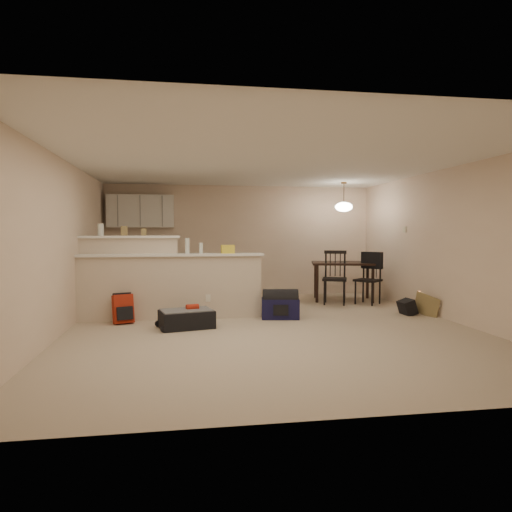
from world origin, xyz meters
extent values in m
plane|color=#B7A58D|center=(0.00, 0.00, 0.00)|extent=(7.00, 7.00, 0.00)
plane|color=white|center=(0.00, 0.00, 2.50)|extent=(7.00, 7.00, 0.00)
cube|color=beige|center=(0.00, 3.50, 1.25)|extent=(6.00, 0.02, 2.50)
cube|color=beige|center=(0.00, -3.50, 1.25)|extent=(6.00, 0.02, 2.50)
cube|color=beige|center=(-3.00, 0.00, 1.25)|extent=(0.02, 7.00, 2.50)
cube|color=beige|center=(3.00, 0.00, 1.25)|extent=(0.02, 7.00, 2.50)
cube|color=beige|center=(-1.50, 0.90, 0.53)|extent=(3.00, 0.28, 1.05)
cube|color=white|center=(-1.50, 0.90, 1.07)|extent=(3.08, 0.38, 0.04)
cube|color=beige|center=(-2.20, 1.12, 0.68)|extent=(1.60, 0.24, 1.35)
cube|color=white|center=(-2.20, 1.12, 1.37)|extent=(1.68, 0.34, 0.04)
cube|color=white|center=(-2.20, 3.32, 1.90)|extent=(1.40, 0.34, 0.70)
cube|color=white|center=(-2.00, 3.19, 0.45)|extent=(1.80, 0.60, 0.90)
cube|color=beige|center=(2.98, 1.55, 1.50)|extent=(0.02, 0.12, 0.12)
cylinder|color=silver|center=(-2.66, 1.12, 1.49)|extent=(0.10, 0.10, 0.20)
cube|color=olive|center=(-2.28, 1.12, 1.47)|extent=(0.10, 0.07, 0.16)
cube|color=olive|center=(-1.96, 1.12, 1.45)|extent=(0.08, 0.06, 0.12)
cylinder|color=silver|center=(-1.23, 0.90, 1.22)|extent=(0.07, 0.07, 0.26)
cylinder|color=silver|center=(-1.01, 0.90, 1.18)|extent=(0.06, 0.06, 0.18)
cube|color=olive|center=(-0.55, 0.90, 1.16)|extent=(0.22, 0.18, 0.14)
cube|color=black|center=(2.04, 2.40, 0.79)|extent=(1.47, 1.16, 0.04)
cylinder|color=black|center=(1.41, 2.20, 0.39)|extent=(0.06, 0.06, 0.77)
cylinder|color=black|center=(2.51, 1.93, 0.39)|extent=(0.06, 0.06, 0.77)
cylinder|color=black|center=(1.58, 2.87, 0.39)|extent=(0.06, 0.06, 0.77)
cylinder|color=black|center=(2.67, 2.60, 0.39)|extent=(0.06, 0.06, 0.77)
cylinder|color=brown|center=(2.04, 2.40, 2.25)|extent=(0.02, 0.02, 0.50)
cylinder|color=brown|center=(2.04, 2.40, 2.48)|extent=(0.12, 0.12, 0.03)
ellipsoid|color=white|center=(2.04, 2.40, 1.98)|extent=(0.36, 0.36, 0.20)
cube|color=black|center=(-1.26, 0.10, 0.13)|extent=(0.88, 0.67, 0.26)
cube|color=#A92413|center=(-2.25, 0.61, 0.23)|extent=(0.35, 0.28, 0.45)
cube|color=#131239|center=(0.30, 0.61, 0.17)|extent=(0.67, 0.43, 0.34)
cube|color=black|center=(2.58, 0.61, 0.13)|extent=(0.23, 0.31, 0.26)
cube|color=olive|center=(2.85, 0.44, 0.18)|extent=(0.21, 0.45, 0.37)
camera|label=1|loc=(-1.30, -6.81, 1.45)|focal=32.00mm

